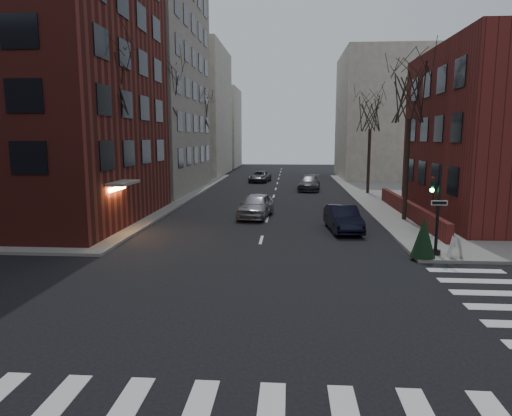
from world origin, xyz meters
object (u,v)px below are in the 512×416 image
at_px(car_lane_far, 260,177).
at_px(streetlamp_far, 208,147).
at_px(streetlamp_near, 160,152).
at_px(car_lane_silver, 256,205).
at_px(evergreen_shrub, 424,237).
at_px(tree_left_a, 106,80).
at_px(tree_right_b, 371,113).
at_px(traffic_signal, 436,216).
at_px(sandwich_board, 455,247).
at_px(tree_left_c, 199,113).
at_px(tree_right_a, 410,93).
at_px(parked_sedan, 343,219).
at_px(tree_left_b, 164,93).
at_px(car_lane_gray, 309,183).

bearing_deg(car_lane_far, streetlamp_far, -159.35).
distance_m(streetlamp_near, car_lane_silver, 8.75).
xyz_separation_m(car_lane_silver, evergreen_shrub, (8.10, -10.34, 0.23)).
xyz_separation_m(tree_left_a, tree_right_b, (17.60, 18.00, -0.88)).
distance_m(traffic_signal, sandwich_board, 1.57).
relative_size(car_lane_far, evergreen_shrub, 2.66).
xyz_separation_m(tree_left_c, tree_right_a, (17.60, -22.00, 0.00)).
xyz_separation_m(streetlamp_near, evergreen_shrub, (15.50, -13.50, -3.21)).
bearing_deg(streetlamp_far, evergreen_shrub, -65.17).
xyz_separation_m(streetlamp_near, streetlamp_far, (0.00, 20.00, 0.00)).
relative_size(parked_sedan, evergreen_shrub, 2.53).
height_order(streetlamp_far, car_lane_silver, streetlamp_far).
height_order(tree_left_a, sandwich_board, tree_left_a).
height_order(tree_left_a, tree_right_a, tree_left_a).
xyz_separation_m(sandwich_board, evergreen_shrub, (-1.38, 0.00, 0.42)).
distance_m(tree_left_a, streetlamp_far, 28.32).
bearing_deg(tree_right_b, tree_right_a, -90.00).
relative_size(traffic_signal, streetlamp_far, 0.64).
bearing_deg(traffic_signal, tree_right_b, 87.85).
height_order(streetlamp_near, parked_sedan, streetlamp_near).
height_order(tree_left_b, car_lane_gray, tree_left_b).
bearing_deg(car_lane_far, traffic_signal, -66.24).
bearing_deg(tree_left_c, tree_left_a, -90.00).
bearing_deg(tree_left_a, traffic_signal, -16.65).
bearing_deg(car_lane_gray, tree_right_a, -66.65).
xyz_separation_m(tree_left_a, tree_left_b, (0.00, 12.00, 0.44)).
distance_m(tree_left_b, streetlamp_near, 6.18).
bearing_deg(sandwich_board, car_lane_gray, 107.68).
bearing_deg(car_lane_silver, car_lane_far, 100.76).
bearing_deg(parked_sedan, sandwich_board, -61.39).
xyz_separation_m(tree_left_c, parked_sedan, (13.33, -25.40, -7.29)).
height_order(tree_left_c, streetlamp_near, tree_left_c).
xyz_separation_m(tree_left_c, evergreen_shrub, (16.10, -31.50, -7.00)).
bearing_deg(car_lane_far, evergreen_shrub, -67.43).
bearing_deg(tree_left_b, parked_sedan, -40.53).
distance_m(tree_right_b, parked_sedan, 19.18).
relative_size(tree_left_c, car_lane_silver, 2.06).
relative_size(tree_left_c, sandwich_board, 10.55).
distance_m(tree_left_a, parked_sedan, 15.42).
relative_size(tree_left_a, parked_sedan, 2.30).
height_order(streetlamp_far, car_lane_far, streetlamp_far).
bearing_deg(parked_sedan, tree_left_c, 112.09).
height_order(tree_right_a, car_lane_gray, tree_right_a).
xyz_separation_m(tree_right_a, tree_right_b, (0.00, 14.00, -0.44)).
height_order(car_lane_silver, car_lane_far, car_lane_silver).
bearing_deg(tree_right_b, car_lane_far, 133.79).
distance_m(tree_left_c, evergreen_shrub, 36.06).
bearing_deg(tree_right_a, car_lane_gray, 107.62).
xyz_separation_m(tree_right_a, car_lane_gray, (-5.37, 16.92, -7.28)).
xyz_separation_m(streetlamp_far, car_lane_gray, (11.63, -7.08, -3.49)).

